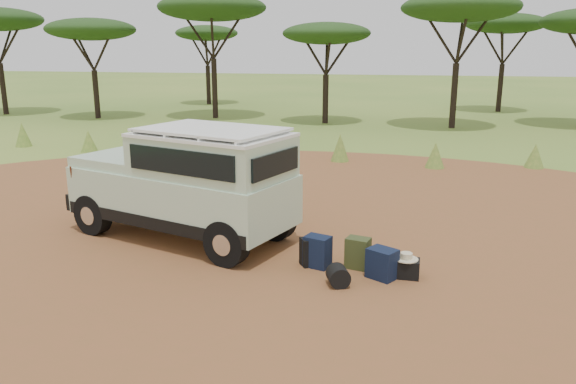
% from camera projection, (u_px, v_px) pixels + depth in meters
% --- Properties ---
extents(ground, '(140.00, 140.00, 0.00)m').
position_uv_depth(ground, '(274.00, 255.00, 10.06)').
color(ground, '#527A2B').
rests_on(ground, ground).
extents(dirt_clearing, '(23.00, 23.00, 0.01)m').
position_uv_depth(dirt_clearing, '(274.00, 255.00, 10.06)').
color(dirt_clearing, brown).
rests_on(dirt_clearing, ground).
extents(grass_fringe, '(36.60, 1.60, 0.90)m').
position_uv_depth(grass_fringe, '(343.00, 150.00, 18.12)').
color(grass_fringe, '#527A2B').
rests_on(grass_fringe, ground).
extents(acacia_treeline, '(46.70, 13.20, 6.26)m').
position_uv_depth(acacia_treeline, '(388.00, 21.00, 27.38)').
color(acacia_treeline, black).
rests_on(acacia_treeline, ground).
extents(safari_vehicle, '(4.81, 3.07, 2.20)m').
position_uv_depth(safari_vehicle, '(187.00, 185.00, 10.70)').
color(safari_vehicle, '#B2CDAF').
rests_on(safari_vehicle, ground).
extents(walking_staff, '(0.17, 0.32, 1.37)m').
position_uv_depth(walking_staff, '(75.00, 198.00, 11.24)').
color(walking_staff, brown).
rests_on(walking_staff, ground).
extents(backpack_black, '(0.44, 0.41, 0.49)m').
position_uv_depth(backpack_black, '(312.00, 252.00, 9.53)').
color(backpack_black, black).
rests_on(backpack_black, ground).
extents(backpack_navy, '(0.49, 0.41, 0.55)m').
position_uv_depth(backpack_navy, '(318.00, 252.00, 9.45)').
color(backpack_navy, '#101A32').
rests_on(backpack_navy, ground).
extents(backpack_olive, '(0.44, 0.36, 0.53)m').
position_uv_depth(backpack_olive, '(358.00, 253.00, 9.40)').
color(backpack_olive, '#3B3F1D').
rests_on(backpack_olive, ground).
extents(duffel_navy, '(0.55, 0.51, 0.50)m').
position_uv_depth(duffel_navy, '(382.00, 264.00, 8.99)').
color(duffel_navy, '#101A32').
rests_on(duffel_navy, ground).
extents(hard_case, '(0.44, 0.31, 0.31)m').
position_uv_depth(hard_case, '(406.00, 268.00, 9.05)').
color(hard_case, black).
rests_on(hard_case, ground).
extents(stuff_sack, '(0.43, 0.43, 0.33)m').
position_uv_depth(stuff_sack, '(338.00, 276.00, 8.72)').
color(stuff_sack, black).
rests_on(stuff_sack, ground).
extents(safari_hat, '(0.38, 0.38, 0.11)m').
position_uv_depth(safari_hat, '(406.00, 257.00, 9.00)').
color(safari_hat, beige).
rests_on(safari_hat, hard_case).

